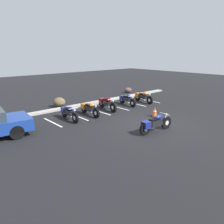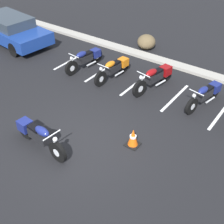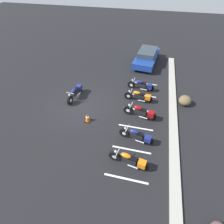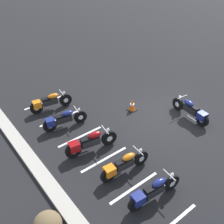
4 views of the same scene
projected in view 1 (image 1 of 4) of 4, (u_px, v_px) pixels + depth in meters
ground at (154, 125)px, 11.73m from camera, size 60.00×60.00×0.00m
motorcycle_navy_featured at (155, 123)px, 10.56m from camera, size 2.12×0.61×0.83m
parked_bike_0 at (69, 112)px, 12.57m from camera, size 0.59×2.05×0.81m
parked_bike_1 at (89, 108)px, 13.49m from camera, size 0.57×2.02×0.80m
parked_bike_2 at (107, 103)px, 14.76m from camera, size 0.74×2.15×0.85m
parked_bike_3 at (127, 99)px, 16.05m from camera, size 0.70×1.97×0.78m
parked_bike_4 at (143, 97)px, 16.97m from camera, size 0.68×2.04×0.81m
concrete_curb at (87, 104)px, 16.18m from camera, size 18.00×0.50×0.12m
landscape_rock_0 at (128, 90)px, 20.95m from camera, size 0.91×0.85×0.49m
landscape_rock_1 at (59, 102)px, 15.50m from camera, size 1.13×1.12×0.68m
traffic_cone at (155, 112)px, 13.20m from camera, size 0.40×0.40×0.59m
stall_line_0 at (53, 122)px, 12.12m from camera, size 0.10×2.10×0.00m
stall_line_1 at (78, 117)px, 13.20m from camera, size 0.10×2.10×0.00m
stall_line_2 at (100, 112)px, 14.28m from camera, size 0.10×2.10×0.00m
stall_line_3 at (119, 108)px, 15.36m from camera, size 0.10×2.10×0.00m
stall_line_4 at (135, 104)px, 16.44m from camera, size 0.10×2.10×0.00m
stall_line_5 at (149, 101)px, 17.52m from camera, size 0.10×2.10×0.00m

